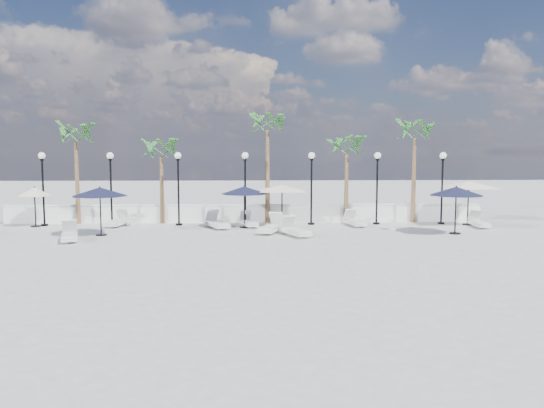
{
  "coord_description": "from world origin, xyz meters",
  "views": [
    {
      "loc": [
        0.44,
        -21.36,
        3.86
      ],
      "look_at": [
        1.28,
        2.51,
        1.5
      ],
      "focal_mm": 35.0,
      "sensor_mm": 36.0,
      "label": 1
    }
  ],
  "objects_px": {
    "parasol_navy_left": "(100,192)",
    "parasol_cream_sq_a": "(282,185)",
    "lounger_6": "(295,230)",
    "parasol_navy_right": "(456,191)",
    "lounger_7": "(355,221)",
    "parasol_cream_sq_b": "(469,181)",
    "lounger_5": "(271,227)",
    "lounger_8": "(479,223)",
    "parasol_cream_small": "(34,192)",
    "lounger_4": "(217,223)",
    "parasol_navy_mid": "(244,190)",
    "lounger_3": "(249,222)",
    "lounger_1": "(69,235)",
    "lounger_2": "(118,221)"
  },
  "relations": [
    {
      "from": "lounger_6",
      "to": "lounger_8",
      "type": "xyz_separation_m",
      "value": [
        9.65,
        2.5,
        -0.02
      ]
    },
    {
      "from": "parasol_navy_mid",
      "to": "parasol_cream_small",
      "type": "xyz_separation_m",
      "value": [
        -10.8,
        0.71,
        -0.12
      ]
    },
    {
      "from": "lounger_1",
      "to": "lounger_4",
      "type": "bearing_deg",
      "value": 12.89
    },
    {
      "from": "parasol_navy_right",
      "to": "lounger_5",
      "type": "bearing_deg",
      "value": 175.89
    },
    {
      "from": "lounger_1",
      "to": "lounger_2",
      "type": "distance_m",
      "value": 4.62
    },
    {
      "from": "parasol_cream_small",
      "to": "lounger_4",
      "type": "bearing_deg",
      "value": -5.29
    },
    {
      "from": "lounger_6",
      "to": "parasol_navy_left",
      "type": "height_order",
      "value": "parasol_navy_left"
    },
    {
      "from": "lounger_5",
      "to": "lounger_8",
      "type": "height_order",
      "value": "lounger_5"
    },
    {
      "from": "lounger_1",
      "to": "parasol_cream_sq_a",
      "type": "height_order",
      "value": "parasol_cream_sq_a"
    },
    {
      "from": "lounger_8",
      "to": "parasol_navy_left",
      "type": "bearing_deg",
      "value": -170.13
    },
    {
      "from": "parasol_navy_left",
      "to": "lounger_6",
      "type": "bearing_deg",
      "value": -2.97
    },
    {
      "from": "lounger_6",
      "to": "parasol_navy_right",
      "type": "xyz_separation_m",
      "value": [
        7.58,
        0.36,
        1.75
      ]
    },
    {
      "from": "lounger_7",
      "to": "parasol_cream_sq_a",
      "type": "distance_m",
      "value": 4.25
    },
    {
      "from": "lounger_4",
      "to": "lounger_5",
      "type": "xyz_separation_m",
      "value": [
        2.69,
        -1.64,
        0.01
      ]
    },
    {
      "from": "lounger_4",
      "to": "parasol_cream_sq_b",
      "type": "distance_m",
      "value": 13.37
    },
    {
      "from": "lounger_5",
      "to": "parasol_navy_right",
      "type": "relative_size",
      "value": 0.89
    },
    {
      "from": "parasol_cream_sq_b",
      "to": "lounger_3",
      "type": "bearing_deg",
      "value": -178.65
    },
    {
      "from": "lounger_7",
      "to": "lounger_6",
      "type": "bearing_deg",
      "value": -147.3
    },
    {
      "from": "parasol_navy_mid",
      "to": "lounger_3",
      "type": "bearing_deg",
      "value": 58.97
    },
    {
      "from": "lounger_3",
      "to": "lounger_2",
      "type": "bearing_deg",
      "value": 161.22
    },
    {
      "from": "lounger_3",
      "to": "parasol_navy_mid",
      "type": "height_order",
      "value": "parasol_navy_mid"
    },
    {
      "from": "lounger_6",
      "to": "parasol_cream_sq_a",
      "type": "relative_size",
      "value": 0.46
    },
    {
      "from": "lounger_4",
      "to": "lounger_7",
      "type": "height_order",
      "value": "lounger_4"
    },
    {
      "from": "parasol_cream_small",
      "to": "lounger_6",
      "type": "bearing_deg",
      "value": -14.85
    },
    {
      "from": "lounger_8",
      "to": "parasol_cream_sq_b",
      "type": "xyz_separation_m",
      "value": [
        -0.22,
        0.92,
        2.07
      ]
    },
    {
      "from": "parasol_navy_right",
      "to": "parasol_cream_small",
      "type": "height_order",
      "value": "parasol_navy_right"
    },
    {
      "from": "parasol_navy_left",
      "to": "parasol_cream_small",
      "type": "xyz_separation_m",
      "value": [
        -4.21,
        3.03,
        -0.23
      ]
    },
    {
      "from": "parasol_navy_left",
      "to": "parasol_cream_sq_a",
      "type": "height_order",
      "value": "parasol_cream_sq_a"
    },
    {
      "from": "lounger_7",
      "to": "parasol_navy_right",
      "type": "xyz_separation_m",
      "value": [
        4.22,
        -2.83,
        1.76
      ]
    },
    {
      "from": "parasol_navy_mid",
      "to": "parasol_cream_sq_b",
      "type": "xyz_separation_m",
      "value": [
        11.81,
        0.63,
        0.4
      ]
    },
    {
      "from": "lounger_3",
      "to": "lounger_4",
      "type": "distance_m",
      "value": 1.68
    },
    {
      "from": "lounger_8",
      "to": "lounger_6",
      "type": "bearing_deg",
      "value": -161.84
    },
    {
      "from": "lounger_7",
      "to": "parasol_cream_sq_b",
      "type": "distance_m",
      "value": 6.4
    },
    {
      "from": "parasol_navy_right",
      "to": "parasol_cream_sq_a",
      "type": "xyz_separation_m",
      "value": [
        -8.01,
        3.13,
        0.13
      ]
    },
    {
      "from": "lounger_3",
      "to": "lounger_5",
      "type": "relative_size",
      "value": 0.86
    },
    {
      "from": "parasol_cream_sq_b",
      "to": "lounger_2",
      "type": "bearing_deg",
      "value": 179.69
    },
    {
      "from": "lounger_6",
      "to": "lounger_7",
      "type": "bearing_deg",
      "value": 19.65
    },
    {
      "from": "lounger_1",
      "to": "lounger_8",
      "type": "distance_m",
      "value": 19.88
    },
    {
      "from": "lounger_6",
      "to": "lounger_4",
      "type": "bearing_deg",
      "value": 121.34
    },
    {
      "from": "parasol_cream_sq_b",
      "to": "parasol_cream_small",
      "type": "height_order",
      "value": "parasol_cream_sq_b"
    },
    {
      "from": "lounger_5",
      "to": "lounger_6",
      "type": "distance_m",
      "value": 1.46
    },
    {
      "from": "parasol_navy_left",
      "to": "parasol_navy_mid",
      "type": "relative_size",
      "value": 1.07
    },
    {
      "from": "lounger_8",
      "to": "lounger_2",
      "type": "bearing_deg",
      "value": -179.49
    },
    {
      "from": "lounger_5",
      "to": "parasol_cream_sq_b",
      "type": "distance_m",
      "value": 10.97
    },
    {
      "from": "parasol_cream_small",
      "to": "parasol_cream_sq_b",
      "type": "bearing_deg",
      "value": -0.2
    },
    {
      "from": "parasol_cream_small",
      "to": "lounger_5",
      "type": "bearing_deg",
      "value": -11.72
    },
    {
      "from": "lounger_2",
      "to": "lounger_7",
      "type": "bearing_deg",
      "value": 5.82
    },
    {
      "from": "parasol_cream_sq_b",
      "to": "lounger_6",
      "type": "bearing_deg",
      "value": -160.07
    },
    {
      "from": "lounger_3",
      "to": "parasol_navy_mid",
      "type": "xyz_separation_m",
      "value": [
        -0.22,
        -0.36,
        1.67
      ]
    },
    {
      "from": "lounger_1",
      "to": "lounger_3",
      "type": "height_order",
      "value": "lounger_1"
    }
  ]
}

